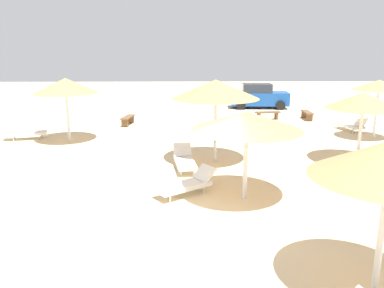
{
  "coord_description": "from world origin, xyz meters",
  "views": [
    {
      "loc": [
        -0.25,
        -9.33,
        4.24
      ],
      "look_at": [
        0.0,
        3.0,
        1.2
      ],
      "focal_mm": 37.12,
      "sensor_mm": 36.0,
      "label": 1
    }
  ],
  "objects_px": {
    "parasol_3": "(247,121)",
    "lounger_7": "(185,160)",
    "lounger_3": "(187,184)",
    "parasol_7": "(216,89)",
    "parked_car": "(259,96)",
    "bench_0": "(307,114)",
    "lounger_5": "(24,133)",
    "bench_1": "(268,114)",
    "parasol_5": "(66,86)",
    "parasol_6": "(379,85)",
    "parasol_2": "(363,101)",
    "lounger_6": "(351,125)",
    "bench_2": "(128,119)"
  },
  "relations": [
    {
      "from": "parasol_6",
      "to": "parasol_7",
      "type": "relative_size",
      "value": 0.86
    },
    {
      "from": "parasol_2",
      "to": "bench_0",
      "type": "relative_size",
      "value": 1.78
    },
    {
      "from": "parasol_3",
      "to": "lounger_5",
      "type": "xyz_separation_m",
      "value": [
        -9.19,
        7.59,
        -1.94
      ]
    },
    {
      "from": "lounger_6",
      "to": "bench_1",
      "type": "xyz_separation_m",
      "value": [
        -3.61,
        3.34,
        0.02
      ]
    },
    {
      "from": "bench_2",
      "to": "lounger_5",
      "type": "bearing_deg",
      "value": -141.91
    },
    {
      "from": "parasol_7",
      "to": "parked_car",
      "type": "bearing_deg",
      "value": 72.97
    },
    {
      "from": "parasol_6",
      "to": "parked_car",
      "type": "bearing_deg",
      "value": 110.57
    },
    {
      "from": "lounger_3",
      "to": "lounger_7",
      "type": "relative_size",
      "value": 0.98
    },
    {
      "from": "parasol_7",
      "to": "lounger_5",
      "type": "height_order",
      "value": "parasol_7"
    },
    {
      "from": "lounger_5",
      "to": "bench_1",
      "type": "distance_m",
      "value": 13.36
    },
    {
      "from": "lounger_3",
      "to": "parasol_6",
      "type": "bearing_deg",
      "value": 38.51
    },
    {
      "from": "parasol_5",
      "to": "bench_2",
      "type": "relative_size",
      "value": 1.86
    },
    {
      "from": "parasol_3",
      "to": "parked_car",
      "type": "bearing_deg",
      "value": 78.35
    },
    {
      "from": "parasol_7",
      "to": "bench_1",
      "type": "distance_m",
      "value": 9.83
    },
    {
      "from": "bench_0",
      "to": "bench_1",
      "type": "relative_size",
      "value": 0.98
    },
    {
      "from": "parasol_5",
      "to": "parked_car",
      "type": "height_order",
      "value": "parasol_5"
    },
    {
      "from": "parasol_3",
      "to": "lounger_3",
      "type": "height_order",
      "value": "parasol_3"
    },
    {
      "from": "lounger_5",
      "to": "bench_0",
      "type": "bearing_deg",
      "value": 18.33
    },
    {
      "from": "parasol_2",
      "to": "parasol_7",
      "type": "distance_m",
      "value": 5.39
    },
    {
      "from": "parasol_2",
      "to": "lounger_7",
      "type": "xyz_separation_m",
      "value": [
        -6.51,
        -0.74,
        -2.0
      ]
    },
    {
      "from": "parasol_3",
      "to": "parasol_7",
      "type": "relative_size",
      "value": 0.97
    },
    {
      "from": "parasol_3",
      "to": "lounger_7",
      "type": "height_order",
      "value": "parasol_3"
    },
    {
      "from": "parasol_6",
      "to": "lounger_3",
      "type": "xyz_separation_m",
      "value": [
        -8.85,
        -7.04,
        -2.19
      ]
    },
    {
      "from": "lounger_3",
      "to": "bench_1",
      "type": "distance_m",
      "value": 13.09
    },
    {
      "from": "lounger_5",
      "to": "parasol_5",
      "type": "bearing_deg",
      "value": -9.16
    },
    {
      "from": "parasol_2",
      "to": "parasol_7",
      "type": "bearing_deg",
      "value": 177.99
    },
    {
      "from": "parasol_3",
      "to": "lounger_3",
      "type": "distance_m",
      "value": 2.56
    },
    {
      "from": "lounger_7",
      "to": "bench_0",
      "type": "relative_size",
      "value": 1.28
    },
    {
      "from": "parasol_7",
      "to": "lounger_7",
      "type": "height_order",
      "value": "parasol_7"
    },
    {
      "from": "bench_2",
      "to": "parasol_7",
      "type": "bearing_deg",
      "value": -59.52
    },
    {
      "from": "parasol_3",
      "to": "parasol_5",
      "type": "xyz_separation_m",
      "value": [
        -7.0,
        7.24,
        0.28
      ]
    },
    {
      "from": "parasol_7",
      "to": "bench_1",
      "type": "xyz_separation_m",
      "value": [
        3.8,
        8.74,
        -2.38
      ]
    },
    {
      "from": "parasol_7",
      "to": "parasol_6",
      "type": "bearing_deg",
      "value": 25.09
    },
    {
      "from": "lounger_7",
      "to": "bench_1",
      "type": "relative_size",
      "value": 1.25
    },
    {
      "from": "parasol_5",
      "to": "lounger_7",
      "type": "distance_m",
      "value": 7.23
    },
    {
      "from": "lounger_7",
      "to": "bench_0",
      "type": "bearing_deg",
      "value": 52.92
    },
    {
      "from": "parasol_2",
      "to": "bench_1",
      "type": "height_order",
      "value": "parasol_2"
    },
    {
      "from": "lounger_5",
      "to": "lounger_7",
      "type": "height_order",
      "value": "lounger_7"
    },
    {
      "from": "parasol_6",
      "to": "lounger_5",
      "type": "distance_m",
      "value": 16.54
    },
    {
      "from": "lounger_5",
      "to": "lounger_7",
      "type": "relative_size",
      "value": 1.04
    },
    {
      "from": "lounger_6",
      "to": "bench_1",
      "type": "height_order",
      "value": "lounger_6"
    },
    {
      "from": "parasol_2",
      "to": "parked_car",
      "type": "height_order",
      "value": "parasol_2"
    },
    {
      "from": "parasol_6",
      "to": "bench_1",
      "type": "bearing_deg",
      "value": 127.81
    },
    {
      "from": "lounger_7",
      "to": "lounger_5",
      "type": "bearing_deg",
      "value": 147.54
    },
    {
      "from": "lounger_6",
      "to": "lounger_7",
      "type": "xyz_separation_m",
      "value": [
        -8.56,
        -6.32,
        -0.0
      ]
    },
    {
      "from": "lounger_6",
      "to": "lounger_3",
      "type": "bearing_deg",
      "value": -133.99
    },
    {
      "from": "parasol_2",
      "to": "lounger_3",
      "type": "bearing_deg",
      "value": -153.5
    },
    {
      "from": "parasol_5",
      "to": "parasol_3",
      "type": "bearing_deg",
      "value": -45.96
    },
    {
      "from": "parasol_5",
      "to": "lounger_6",
      "type": "bearing_deg",
      "value": 7.89
    },
    {
      "from": "bench_2",
      "to": "parasol_2",
      "type": "bearing_deg",
      "value": -37.67
    }
  ]
}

